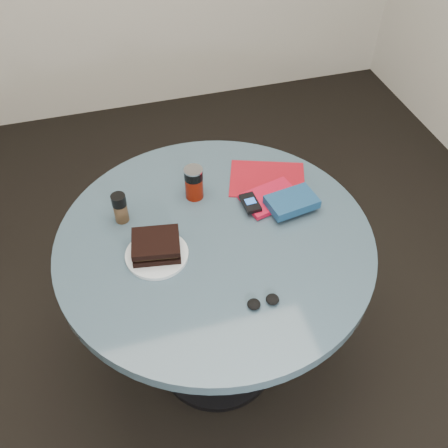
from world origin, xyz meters
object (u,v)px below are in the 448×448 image
object	(u,v)px
table	(215,270)
magazine	(267,179)
soda_can	(194,183)
mp3_player	(250,203)
red_book	(271,198)
plate	(157,255)
novel	(292,202)
sandwich	(156,246)
pepper_grinder	(120,208)
headphones	(263,302)

from	to	relation	value
table	magazine	world-z (taller)	magazine
table	soda_can	size ratio (longest dim) A/B	8.53
mp3_player	soda_can	bearing A→B (deg)	145.55
magazine	mp3_player	bearing A→B (deg)	-110.69
red_book	mp3_player	size ratio (longest dim) A/B	2.10
plate	red_book	distance (m)	0.43
red_book	novel	size ratio (longest dim) A/B	1.18
table	magazine	distance (m)	0.37
red_book	soda_can	bearing A→B (deg)	145.22
plate	sandwich	distance (m)	0.03
sandwich	mp3_player	xyz separation A→B (m)	(0.33, 0.11, -0.01)
magazine	plate	bearing A→B (deg)	-131.71
plate	novel	bearing A→B (deg)	9.36
table	mp3_player	size ratio (longest dim) A/B	11.24
novel	soda_can	bearing A→B (deg)	143.32
pepper_grinder	red_book	size ratio (longest dim) A/B	0.57
soda_can	pepper_grinder	size ratio (longest dim) A/B	1.11
magazine	red_book	size ratio (longest dim) A/B	1.39
table	pepper_grinder	world-z (taller)	pepper_grinder
magazine	red_book	bearing A→B (deg)	-83.49
soda_can	headphones	size ratio (longest dim) A/B	1.25
plate	novel	size ratio (longest dim) A/B	1.20
soda_can	mp3_player	world-z (taller)	soda_can
pepper_grinder	headphones	world-z (taller)	pepper_grinder
soda_can	novel	world-z (taller)	soda_can
magazine	headphones	size ratio (longest dim) A/B	2.77
red_book	magazine	bearing A→B (deg)	62.92
plate	magazine	bearing A→B (deg)	28.64
soda_can	pepper_grinder	world-z (taller)	soda_can
plate	pepper_grinder	xyz separation A→B (m)	(-0.08, 0.18, 0.05)
plate	soda_can	xyz separation A→B (m)	(0.17, 0.23, 0.05)
plate	red_book	xyz separation A→B (m)	(0.41, 0.14, 0.01)
magazine	novel	distance (m)	0.17
plate	sandwich	size ratio (longest dim) A/B	1.20
plate	sandwich	bearing A→B (deg)	76.56
table	plate	distance (m)	0.25
soda_can	red_book	world-z (taller)	soda_can
sandwich	magazine	size ratio (longest dim) A/B	0.61
novel	headphones	distance (m)	0.39
pepper_grinder	headphones	distance (m)	0.55
mp3_player	plate	bearing A→B (deg)	-160.65
pepper_grinder	headphones	bearing A→B (deg)	-52.78
red_book	novel	bearing A→B (deg)	-64.47
soda_can	magazine	bearing A→B (deg)	2.25
soda_can	magazine	world-z (taller)	soda_can
plate	pepper_grinder	size ratio (longest dim) A/B	1.80
sandwich	red_book	size ratio (longest dim) A/B	0.85
sandwich	red_book	world-z (taller)	sandwich
sandwich	soda_can	xyz separation A→B (m)	(0.17, 0.22, 0.02)
soda_can	magazine	size ratio (longest dim) A/B	0.45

